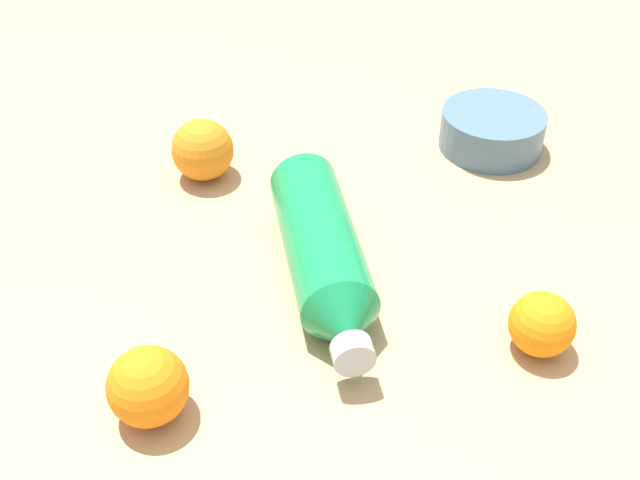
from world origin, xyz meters
name	(u,v)px	position (x,y,z in m)	size (l,w,h in m)	color
ground_plane	(357,278)	(0.00, 0.00, 0.00)	(2.40, 2.40, 0.00)	tan
water_bottle	(324,255)	(0.04, 0.01, 0.04)	(0.13, 0.29, 0.08)	#198C4C
orange_0	(542,324)	(-0.17, 0.10, 0.03)	(0.06, 0.06, 0.06)	orange
orange_1	(203,150)	(0.19, -0.19, 0.04)	(0.08, 0.08, 0.08)	orange
orange_2	(148,386)	(0.19, 0.18, 0.04)	(0.07, 0.07, 0.07)	orange
ceramic_bowl	(492,130)	(-0.18, -0.27, 0.03)	(0.14, 0.14, 0.05)	slate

